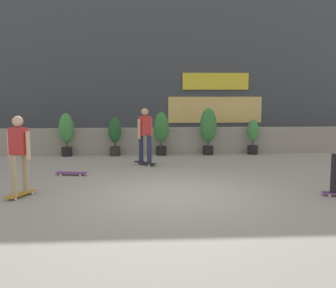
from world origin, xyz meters
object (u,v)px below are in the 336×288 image
potted_plant_0 (66,131)px  potted_plant_1 (115,134)px  skater_far_left (19,152)px  skater_foreground (145,134)px  potted_plant_4 (253,135)px  skateboard_near_camera (71,173)px  potted_plant_2 (161,130)px  potted_plant_3 (208,127)px

potted_plant_0 → potted_plant_1: (1.63, -0.00, -0.10)m
skater_far_left → skater_foreground: bearing=54.0°
potted_plant_4 → skateboard_near_camera: 6.65m
potted_plant_4 → skater_foreground: bearing=-153.3°
potted_plant_0 → skater_foreground: skater_foreground is taller
potted_plant_4 → skateboard_near_camera: (-5.74, -3.31, -0.60)m
potted_plant_2 → potted_plant_4: 3.21m
potted_plant_0 → potted_plant_2: potted_plant_2 is taller
skater_far_left → potted_plant_1: bearing=73.5°
potted_plant_3 → potted_plant_1: bearing=-180.0°
skater_foreground → potted_plant_0: bearing=144.2°
potted_plant_1 → skater_foreground: (1.01, -1.90, 0.20)m
skater_far_left → potted_plant_0: bearing=89.9°
potted_plant_0 → potted_plant_4: (6.41, 0.00, -0.18)m
skater_far_left → skateboard_near_camera: (0.69, 2.23, -0.88)m
potted_plant_3 → skater_foreground: (-2.20, -1.90, -0.01)m
skater_foreground → skateboard_near_camera: (-1.96, -1.41, -0.88)m
potted_plant_0 → potted_plant_1: 1.63m
potted_plant_1 → potted_plant_4: (4.79, 0.00, -0.08)m
potted_plant_2 → skateboard_near_camera: (-2.54, -3.31, -0.80)m
potted_plant_4 → skater_far_left: 8.49m
potted_plant_2 → skater_foreground: 1.99m
potted_plant_2 → skateboard_near_camera: 4.25m
potted_plant_0 → skater_far_left: size_ratio=0.86×
potted_plant_0 → potted_plant_3: potted_plant_3 is taller
potted_plant_4 → skater_foreground: skater_foreground is taller
potted_plant_0 → skateboard_near_camera: (0.68, -3.31, -0.78)m
potted_plant_1 → potted_plant_0: bearing=180.0°
potted_plant_1 → potted_plant_3: 3.22m
potted_plant_3 → skater_foreground: size_ratio=0.95×
skater_far_left → skater_foreground: size_ratio=1.00×
potted_plant_3 → skateboard_near_camera: 5.39m
potted_plant_2 → skateboard_near_camera: size_ratio=1.80×
potted_plant_1 → potted_plant_2: bearing=0.0°
skater_foreground → skateboard_near_camera: size_ratio=2.06×
potted_plant_0 → skater_foreground: 3.25m
potted_plant_0 → skater_foreground: size_ratio=0.86×
potted_plant_2 → skater_far_left: (-3.23, -5.54, 0.08)m
potted_plant_4 → potted_plant_2: bearing=-180.0°
potted_plant_3 → skateboard_near_camera: (-4.16, -3.31, -0.89)m
potted_plant_0 → potted_plant_3: (4.84, 0.00, 0.10)m
potted_plant_0 → potted_plant_4: size_ratio=1.19×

